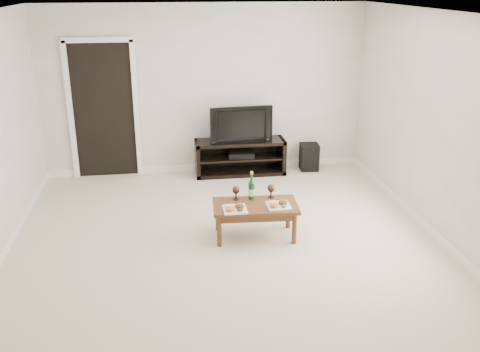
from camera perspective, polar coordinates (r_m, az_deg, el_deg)
The scene contains 14 objects.
floor at distance 6.21m, azimuth -1.37°, elevation -7.77°, with size 5.50×5.50×0.00m, color beige.
back_wall at distance 8.39m, azimuth -3.77°, elevation 9.12°, with size 5.00×0.04×2.60m, color silver.
ceiling at distance 5.49m, azimuth -1.60°, elevation 17.15°, with size 5.00×5.50×0.04m, color white.
doorway at distance 8.44m, azimuth -14.32°, elevation 6.69°, with size 0.90×0.02×2.05m, color black.
media_console at distance 8.44m, azimuth 0.00°, elevation 2.04°, with size 1.41×0.45×0.55m, color black.
television at distance 8.29m, azimuth 0.00°, elevation 5.69°, with size 0.97×0.13×0.56m, color black.
av_receiver at distance 8.42m, azimuth 0.15°, elevation 2.35°, with size 0.40×0.30×0.08m, color black.
subwoofer at distance 8.71m, azimuth 7.38°, elevation 2.03°, with size 0.29×0.29×0.43m, color black.
coffee_table at distance 6.40m, azimuth 1.61°, elevation -4.77°, with size 1.00×0.54×0.42m, color brown.
plate_left at distance 6.14m, azimuth -0.55°, elevation -3.37°, with size 0.27×0.27×0.07m, color white.
plate_right at distance 6.26m, azimuth 4.13°, elevation -2.97°, with size 0.27×0.27×0.07m, color white.
wine_bottle at distance 6.41m, azimuth 1.24°, elevation -1.00°, with size 0.07×0.07×0.35m, color #103D1A.
goblet_left at distance 6.42m, azimuth -0.44°, elevation -1.79°, with size 0.09×0.09×0.17m, color #37271E, non-canonical shape.
goblet_right at distance 6.49m, azimuth 3.33°, elevation -1.61°, with size 0.09×0.09×0.17m, color #37271E, non-canonical shape.
Camera 1 is at (-0.64, -5.44, 2.92)m, focal length 40.00 mm.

